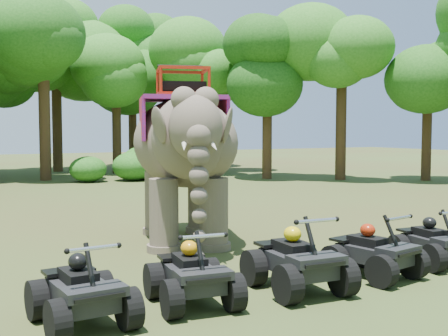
# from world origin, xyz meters

# --- Properties ---
(ground) EXTENTS (110.00, 110.00, 0.00)m
(ground) POSITION_xyz_m (0.00, 0.00, 0.00)
(ground) COLOR #47381E
(ground) RESTS_ON ground
(elephant) EXTENTS (3.76, 5.62, 4.34)m
(elephant) POSITION_xyz_m (-0.25, 2.81, 2.17)
(elephant) COLOR brown
(elephant) RESTS_ON ground
(atv_0) EXTENTS (1.31, 1.73, 1.23)m
(atv_0) POSITION_xyz_m (-3.97, -1.89, 0.62)
(atv_0) COLOR black
(atv_0) RESTS_ON ground
(atv_1) EXTENTS (1.40, 1.79, 1.22)m
(atv_1) POSITION_xyz_m (-2.20, -1.81, 0.61)
(atv_1) COLOR black
(atv_1) RESTS_ON ground
(atv_2) EXTENTS (1.45, 1.90, 1.34)m
(atv_2) POSITION_xyz_m (-0.31, -1.98, 0.67)
(atv_2) COLOR black
(atv_2) RESTS_ON ground
(atv_3) EXTENTS (1.47, 1.83, 1.22)m
(atv_3) POSITION_xyz_m (1.47, -1.94, 0.61)
(atv_3) COLOR black
(atv_3) RESTS_ON ground
(atv_4) EXTENTS (1.33, 1.71, 1.18)m
(atv_4) POSITION_xyz_m (3.24, -1.80, 0.59)
(atv_4) COLOR black
(atv_4) RESTS_ON ground
(tree_0) EXTENTS (6.95, 6.95, 9.94)m
(tree_0) POSITION_xyz_m (0.00, 21.29, 4.97)
(tree_0) COLOR #195114
(tree_0) RESTS_ON ground
(tree_1) EXTENTS (5.79, 5.79, 8.27)m
(tree_1) POSITION_xyz_m (4.88, 24.16, 4.14)
(tree_1) COLOR #195114
(tree_1) RESTS_ON ground
(tree_2) EXTENTS (5.87, 5.87, 8.39)m
(tree_2) POSITION_xyz_m (8.31, 19.96, 4.20)
(tree_2) COLOR #195114
(tree_2) RESTS_ON ground
(tree_3) EXTENTS (5.47, 5.47, 7.82)m
(tree_3) POSITION_xyz_m (11.04, 16.52, 3.91)
(tree_3) COLOR #195114
(tree_3) RESTS_ON ground
(tree_4) EXTENTS (6.26, 6.26, 8.94)m
(tree_4) POSITION_xyz_m (14.20, 14.06, 4.47)
(tree_4) COLOR #195114
(tree_4) RESTS_ON ground
(tree_5) EXTENTS (4.85, 4.85, 6.93)m
(tree_5) POSITION_xyz_m (17.91, 11.50, 3.47)
(tree_5) COLOR #195114
(tree_5) RESTS_ON ground
(tree_29) EXTENTS (6.03, 6.03, 8.61)m
(tree_29) POSITION_xyz_m (11.63, 28.14, 4.31)
(tree_29) COLOR #195114
(tree_29) RESTS_ON ground
(tree_30) EXTENTS (5.89, 5.89, 8.41)m
(tree_30) POSITION_xyz_m (11.43, 22.64, 4.20)
(tree_30) COLOR #195114
(tree_30) RESTS_ON ground
(tree_33) EXTENTS (7.57, 7.57, 10.82)m
(tree_33) POSITION_xyz_m (8.85, 28.85, 5.41)
(tree_33) COLOR #195114
(tree_33) RESTS_ON ground
(tree_36) EXTENTS (6.03, 6.03, 8.62)m
(tree_36) POSITION_xyz_m (7.10, 27.55, 4.31)
(tree_36) COLOR #195114
(tree_36) RESTS_ON ground
(tree_38) EXTENTS (7.57, 7.57, 10.82)m
(tree_38) POSITION_xyz_m (1.94, 27.39, 5.41)
(tree_38) COLOR #195114
(tree_38) RESTS_ON ground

